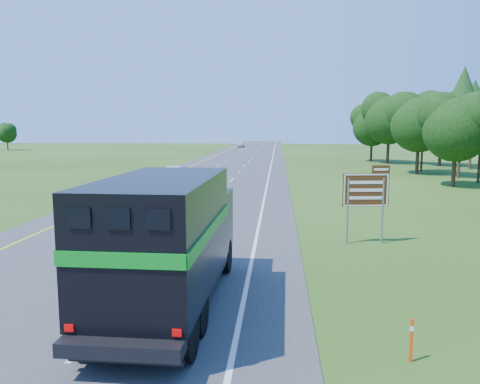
{
  "coord_description": "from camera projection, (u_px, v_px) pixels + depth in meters",
  "views": [
    {
      "loc": [
        6.51,
        -9.02,
        5.29
      ],
      "look_at": [
        4.39,
        16.79,
        1.73
      ],
      "focal_mm": 35.0,
      "sensor_mm": 36.0,
      "label": 1
    }
  ],
  "objects": [
    {
      "name": "road",
      "position": [
        227.0,
        170.0,
        59.52
      ],
      "size": [
        15.0,
        260.0,
        0.04
      ],
      "primitive_type": "cube",
      "color": "#38383A",
      "rests_on": "ground"
    },
    {
      "name": "lane_markings",
      "position": [
        227.0,
        169.0,
        59.52
      ],
      "size": [
        11.15,
        260.0,
        0.01
      ],
      "color": "yellow",
      "rests_on": "road"
    },
    {
      "name": "horse_truck",
      "position": [
        169.0,
        238.0,
        13.48
      ],
      "size": [
        2.97,
        8.94,
        3.93
      ],
      "rotation": [
        0.0,
        0.0,
        -0.02
      ],
      "color": "black",
      "rests_on": "road"
    },
    {
      "name": "white_suv",
      "position": [
        172.0,
        175.0,
        43.62
      ],
      "size": [
        3.22,
        6.32,
        1.71
      ],
      "primitive_type": "imported",
      "rotation": [
        0.0,
        0.0,
        -0.06
      ],
      "color": "white",
      "rests_on": "road"
    },
    {
      "name": "far_car",
      "position": [
        241.0,
        144.0,
        127.03
      ],
      "size": [
        2.12,
        4.88,
        1.64
      ],
      "primitive_type": "imported",
      "rotation": [
        0.0,
        0.0,
        0.04
      ],
      "color": "silver",
      "rests_on": "road"
    },
    {
      "name": "exit_sign",
      "position": [
        367.0,
        193.0,
        21.27
      ],
      "size": [
        2.12,
        0.32,
        3.61
      ],
      "rotation": [
        0.0,
        0.0,
        0.12
      ],
      "color": "gray",
      "rests_on": "ground"
    },
    {
      "name": "delineator",
      "position": [
        411.0,
        339.0,
        10.58
      ],
      "size": [
        0.08,
        0.05,
        1.03
      ],
      "color": "#FF410D",
      "rests_on": "ground"
    }
  ]
}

